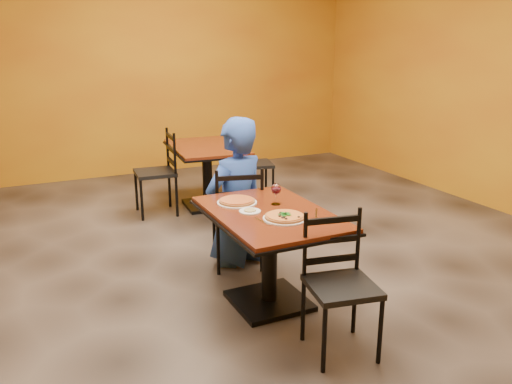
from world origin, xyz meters
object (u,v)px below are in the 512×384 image
chair_main_far (237,215)px  chair_second_left (155,173)px  plate_main (285,218)px  pizza_main (285,216)px  side_plate (250,211)px  diner (235,191)px  pizza_far (237,201)px  chair_main_near (342,288)px  wine_glass (276,193)px  table_main (270,236)px  chair_second_right (255,165)px  plate_far (237,203)px  table_second (207,162)px

chair_main_far → chair_second_left: (-0.28, 1.73, 0.02)m
plate_main → pizza_main: 0.02m
side_plate → diner: bearing=74.1°
pizza_far → diner: bearing=67.9°
chair_main_near → plate_main: size_ratio=2.96×
chair_main_far → wine_glass: bearing=110.3°
table_main → chair_second_right: size_ratio=1.35×
table_main → chair_main_near: bearing=-80.9°
chair_main_near → wine_glass: 0.99m
plate_far → side_plate: 0.24m
plate_far → chair_main_far: bearing=66.9°
plate_main → side_plate: same height
chair_second_left → diner: (0.30, -1.65, 0.18)m
table_second → pizza_far: pizza_far is taller
pizza_main → wine_glass: size_ratio=1.58×
chair_main_near → pizza_main: size_ratio=3.23×
chair_main_far → wine_glass: chair_main_far is taller
table_main → table_second: (0.43, 2.51, -0.00)m
pizza_main → chair_main_far: bearing=87.0°
pizza_main → side_plate: (-0.16, 0.25, -0.02)m
table_main → chair_main_near: (0.12, -0.78, -0.10)m
table_second → side_plate: (-0.57, -2.45, 0.20)m
table_second → diner: bearing=-101.5°
chair_main_far → pizza_far: 0.61m
chair_second_right → diner: (-0.97, -1.65, 0.21)m
plate_far → side_plate: size_ratio=1.94×
side_plate → wine_glass: bearing=17.8°
table_main → diner: diner is taller
chair_main_near → side_plate: size_ratio=5.74×
chair_main_far → pizza_far: chair_main_far is taller
diner → side_plate: size_ratio=8.34×
chair_second_left → pizza_main: (0.23, -2.70, 0.29)m
side_plate → pizza_main: bearing=-57.7°
chair_second_right → side_plate: 2.75m
plate_far → wine_glass: bearing=-31.0°
chair_second_left → pizza_main: size_ratio=3.41×
diner → pizza_main: 1.06m
table_second → plate_far: plate_far is taller
table_main → plate_far: size_ratio=3.97×
plate_main → wine_glass: 0.36m
plate_main → pizza_far: (-0.16, 0.49, 0.02)m
pizza_main → chair_second_right: bearing=68.8°
chair_main_far → pizza_main: size_ratio=3.29×
diner → pizza_far: size_ratio=4.77×
chair_second_right → chair_main_far: bearing=162.9°
chair_main_near → plate_main: chair_main_near is taller
table_main → table_second: 2.55m
chair_main_far → chair_second_right: bearing=-104.1°
pizza_main → plate_far: pizza_main is taller
chair_main_far → table_main: bearing=100.5°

